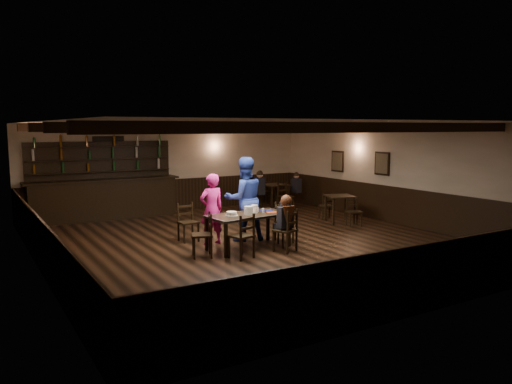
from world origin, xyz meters
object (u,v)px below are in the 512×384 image
cake (232,214)px  chair_near_right (288,227)px  chair_near_left (244,233)px  bar_counter (104,194)px  woman_pink (212,209)px  man_blue (244,199)px  dining_table (248,217)px

cake → chair_near_right: bearing=-36.9°
chair_near_left → chair_near_right: bearing=0.6°
chair_near_right → bar_counter: bearing=111.8°
chair_near_left → chair_near_right: (1.07, 0.01, -0.00)m
woman_pink → cake: woman_pink is taller
chair_near_left → woman_pink: bearing=90.0°
chair_near_right → man_blue: bearing=100.0°
dining_table → woman_pink: (-0.51, 0.75, 0.11)m
chair_near_left → woman_pink: 1.48m
chair_near_left → woman_pink: woman_pink is taller
chair_near_left → man_blue: man_blue is taller
dining_table → bar_counter: (-1.78, 5.16, 0.04)m
man_blue → cake: 1.02m
chair_near_left → dining_table: bearing=54.4°
bar_counter → chair_near_right: bearing=-68.2°
bar_counter → chair_near_left: bearing=-77.8°
dining_table → man_blue: (0.31, 0.73, 0.28)m
chair_near_right → woman_pink: size_ratio=0.57×
cake → chair_near_left: bearing=-98.8°
dining_table → cake: (-0.40, 0.02, 0.11)m
cake → woman_pink: bearing=98.8°
dining_table → cake: bearing=176.8°
chair_near_right → cake: bearing=143.1°
woman_pink → man_blue: man_blue is taller
cake → bar_counter: 5.32m
woman_pink → cake: (0.11, -0.73, -0.00)m
woman_pink → bar_counter: (-1.27, 4.41, -0.07)m
chair_near_left → man_blue: 1.71m
woman_pink → bar_counter: bearing=-77.3°
woman_pink → chair_near_left: bearing=86.6°
chair_near_right → bar_counter: 6.31m
dining_table → woman_pink: woman_pink is taller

